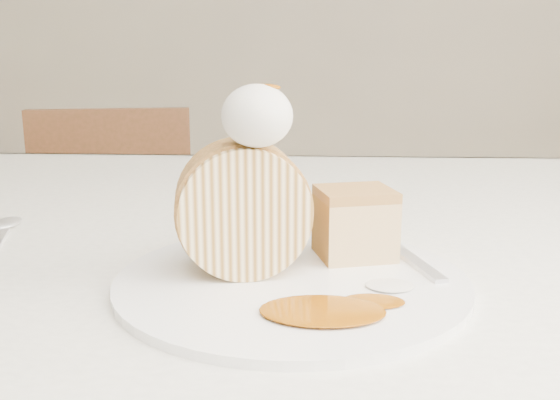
{
  "coord_description": "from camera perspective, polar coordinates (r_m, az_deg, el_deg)",
  "views": [
    {
      "loc": [
        0.07,
        -0.48,
        0.93
      ],
      "look_at": [
        0.04,
        0.0,
        0.82
      ],
      "focal_mm": 40.0,
      "sensor_mm": 36.0,
      "label": 1
    }
  ],
  "objects": [
    {
      "name": "table",
      "position": [
        0.74,
        -2.24,
        -8.47
      ],
      "size": [
        1.4,
        0.9,
        0.75
      ],
      "color": "white",
      "rests_on": "ground"
    },
    {
      "name": "chair_far",
      "position": [
        1.7,
        -14.38,
        -3.36
      ],
      "size": [
        0.45,
        0.45,
        0.81
      ],
      "rotation": [
        0.0,
        0.0,
        3.34
      ],
      "color": "brown",
      "rests_on": "ground"
    },
    {
      "name": "plate",
      "position": [
        0.51,
        1.07,
        -7.4
      ],
      "size": [
        0.35,
        0.35,
        0.01
      ],
      "primitive_type": "cylinder",
      "rotation": [
        0.0,
        0.0,
        0.26
      ],
      "color": "white",
      "rests_on": "table"
    },
    {
      "name": "roulade_slice",
      "position": [
        0.51,
        -3.4,
        -0.81
      ],
      "size": [
        0.11,
        0.08,
        0.11
      ],
      "primitive_type": "cylinder",
      "rotation": [
        1.57,
        0.0,
        0.2
      ],
      "color": "#FFE8B1",
      "rests_on": "plate"
    },
    {
      "name": "cake_chunk",
      "position": [
        0.55,
        6.84,
        -2.49
      ],
      "size": [
        0.08,
        0.07,
        0.05
      ],
      "primitive_type": "cube",
      "rotation": [
        0.0,
        0.0,
        0.26
      ],
      "color": "tan",
      "rests_on": "plate"
    },
    {
      "name": "whipped_cream",
      "position": [
        0.48,
        -2.11,
        7.69
      ],
      "size": [
        0.05,
        0.05,
        0.05
      ],
      "primitive_type": "ellipsoid",
      "color": "silver",
      "rests_on": "roulade_slice"
    },
    {
      "name": "caramel_drizzle",
      "position": [
        0.48,
        -1.57,
        10.98
      ],
      "size": [
        0.03,
        0.02,
        0.01
      ],
      "primitive_type": "ellipsoid",
      "color": "#8B4505",
      "rests_on": "whipped_cream"
    },
    {
      "name": "caramel_pool",
      "position": [
        0.44,
        3.89,
        -10.04
      ],
      "size": [
        0.1,
        0.08,
        0.0
      ],
      "primitive_type": null,
      "rotation": [
        0.0,
        0.0,
        0.26
      ],
      "color": "#8B4505",
      "rests_on": "plate"
    },
    {
      "name": "fork",
      "position": [
        0.56,
        11.75,
        -5.17
      ],
      "size": [
        0.07,
        0.17,
        0.0
      ],
      "primitive_type": "cube",
      "rotation": [
        0.0,
        0.0,
        0.28
      ],
      "color": "silver",
      "rests_on": "plate"
    }
  ]
}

